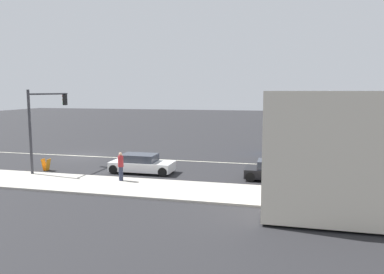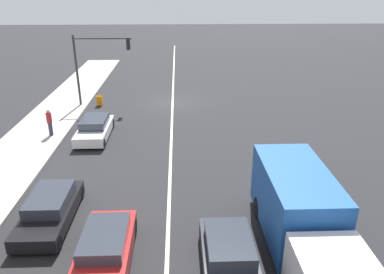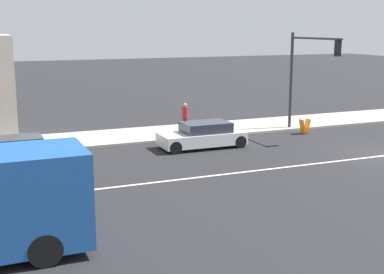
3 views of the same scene
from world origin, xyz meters
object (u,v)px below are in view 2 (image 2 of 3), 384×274
at_px(pedestrian, 50,122).
at_px(sedan_dark, 229,257).
at_px(warning_aframe_sign, 100,101).
at_px(van_white, 95,128).
at_px(hatchback_red, 105,251).
at_px(traffic_signal_main, 94,58).
at_px(suv_black, 50,209).
at_px(delivery_truck, 301,216).

xyz_separation_m(pedestrian, sedan_dark, (-10.12, 12.84, -0.40)).
xyz_separation_m(warning_aframe_sign, van_white, (-1.00, 6.84, 0.20)).
bearing_deg(sedan_dark, hatchback_red, -6.57).
relative_size(traffic_signal_main, van_white, 1.29).
bearing_deg(warning_aframe_sign, suv_black, 93.55).
distance_m(van_white, suv_black, 9.34).
xyz_separation_m(hatchback_red, van_white, (2.80, -12.14, -0.02)).
distance_m(warning_aframe_sign, sedan_dark, 21.14).
distance_m(pedestrian, delivery_truck, 17.41).
bearing_deg(delivery_truck, suv_black, -11.98).
distance_m(warning_aframe_sign, suv_black, 16.22).
xyz_separation_m(traffic_signal_main, warning_aframe_sign, (-0.12, -0.02, -3.47)).
height_order(traffic_signal_main, sedan_dark, traffic_signal_main).
bearing_deg(traffic_signal_main, delivery_truck, 121.30).
bearing_deg(suv_black, hatchback_red, 135.08).
bearing_deg(warning_aframe_sign, van_white, 98.34).
bearing_deg(warning_aframe_sign, delivery_truck, 121.01).
bearing_deg(pedestrian, van_white, 176.09).
distance_m(pedestrian, sedan_dark, 16.35).
distance_m(traffic_signal_main, hatchback_red, 19.64).
bearing_deg(pedestrian, suv_black, 107.01).
distance_m(pedestrian, hatchback_red, 13.60).
height_order(pedestrian, suv_black, pedestrian).
relative_size(warning_aframe_sign, van_white, 0.19).
relative_size(traffic_signal_main, pedestrian, 3.17).
height_order(sedan_dark, van_white, sedan_dark).
bearing_deg(sedan_dark, van_white, -60.34).
bearing_deg(traffic_signal_main, warning_aframe_sign, -172.40).
xyz_separation_m(traffic_signal_main, hatchback_red, (-3.92, 18.96, -3.26)).
bearing_deg(van_white, sedan_dark, 119.66).
bearing_deg(delivery_truck, hatchback_red, 5.32).
relative_size(warning_aframe_sign, sedan_dark, 0.19).
relative_size(traffic_signal_main, suv_black, 1.24).
distance_m(delivery_truck, sedan_dark, 3.14).
distance_m(hatchback_red, suv_black, 3.95).
height_order(traffic_signal_main, hatchback_red, traffic_signal_main).
bearing_deg(suv_black, delivery_truck, 168.02).
bearing_deg(suv_black, van_white, -90.00).
bearing_deg(traffic_signal_main, sedan_dark, 113.15).
height_order(traffic_signal_main, warning_aframe_sign, traffic_signal_main).
height_order(hatchback_red, suv_black, hatchback_red).
xyz_separation_m(warning_aframe_sign, suv_black, (-1.00, 16.19, 0.18)).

